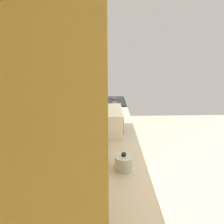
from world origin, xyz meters
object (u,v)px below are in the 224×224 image
oven_range (108,124)px  kettle (124,162)px  microwave (106,121)px  bowl (116,116)px

oven_range → kettle: (-2.00, -0.12, 0.50)m
oven_range → microwave: microwave is taller
microwave → kettle: size_ratio=2.36×
microwave → bowl: bearing=-17.5°
oven_range → microwave: bearing=178.9°
oven_range → microwave: (-1.24, 0.02, 0.58)m
oven_range → bowl: bearing=-171.5°
oven_range → bowl: oven_range is taller
oven_range → kettle: bearing=-176.6°
microwave → kettle: bearing=-169.3°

